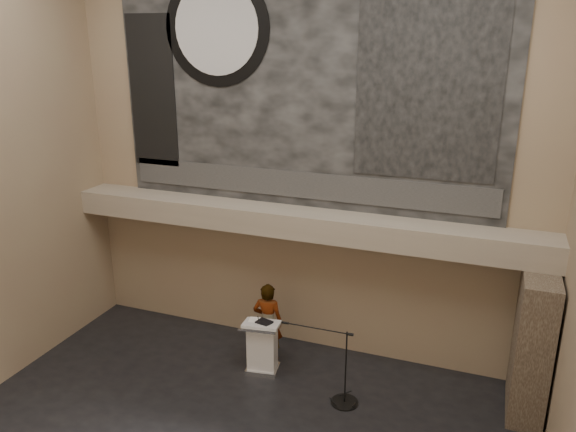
% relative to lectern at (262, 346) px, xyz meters
% --- Properties ---
extents(wall_back, '(10.00, 0.02, 8.50)m').
position_rel_lectern_xyz_m(wall_back, '(0.34, 1.39, 3.70)').
color(wall_back, '#91755C').
rests_on(wall_back, floor).
extents(soffit, '(10.00, 0.80, 0.50)m').
position_rel_lectern_xyz_m(soffit, '(0.34, 0.99, 2.40)').
color(soffit, gray).
rests_on(soffit, wall_back).
extents(sprinkler_left, '(0.04, 0.04, 0.06)m').
position_rel_lectern_xyz_m(sprinkler_left, '(-1.26, 0.94, 2.12)').
color(sprinkler_left, '#B2893D').
rests_on(sprinkler_left, soffit).
extents(sprinkler_right, '(0.04, 0.04, 0.06)m').
position_rel_lectern_xyz_m(sprinkler_right, '(2.24, 0.94, 2.12)').
color(sprinkler_right, '#B2893D').
rests_on(sprinkler_right, soffit).
extents(banner, '(8.00, 0.05, 5.00)m').
position_rel_lectern_xyz_m(banner, '(0.34, 1.36, 5.15)').
color(banner, black).
rests_on(banner, wall_back).
extents(banner_text_strip, '(7.76, 0.02, 0.55)m').
position_rel_lectern_xyz_m(banner_text_strip, '(0.34, 1.32, 3.10)').
color(banner_text_strip, '#313131').
rests_on(banner_text_strip, banner).
extents(banner_clock_rim, '(2.30, 0.02, 2.30)m').
position_rel_lectern_xyz_m(banner_clock_rim, '(-1.46, 1.32, 6.15)').
color(banner_clock_rim, black).
rests_on(banner_clock_rim, banner).
extents(banner_clock_face, '(1.84, 0.02, 1.84)m').
position_rel_lectern_xyz_m(banner_clock_face, '(-1.46, 1.30, 6.15)').
color(banner_clock_face, silver).
rests_on(banner_clock_face, banner).
extents(banner_building_print, '(2.60, 0.02, 3.60)m').
position_rel_lectern_xyz_m(banner_building_print, '(2.74, 1.32, 5.25)').
color(banner_building_print, black).
rests_on(banner_building_print, banner).
extents(banner_brick_print, '(1.10, 0.02, 3.20)m').
position_rel_lectern_xyz_m(banner_brick_print, '(-3.06, 1.32, 4.85)').
color(banner_brick_print, black).
rests_on(banner_brick_print, banner).
extents(stone_pier, '(0.60, 1.40, 2.70)m').
position_rel_lectern_xyz_m(stone_pier, '(4.99, 0.54, 0.80)').
color(stone_pier, '#413428').
rests_on(stone_pier, floor).
extents(lectern, '(0.79, 0.62, 1.13)m').
position_rel_lectern_xyz_m(lectern, '(0.00, 0.00, 0.00)').
color(lectern, silver).
rests_on(lectern, floor).
extents(binder, '(0.35, 0.30, 0.04)m').
position_rel_lectern_xyz_m(binder, '(0.05, -0.01, 0.56)').
color(binder, black).
rests_on(binder, lectern).
extents(papers, '(0.28, 0.34, 0.00)m').
position_rel_lectern_xyz_m(papers, '(-0.18, 0.01, 0.55)').
color(papers, white).
rests_on(papers, lectern).
extents(speaker_person, '(0.67, 0.48, 1.74)m').
position_rel_lectern_xyz_m(speaker_person, '(-0.06, 0.44, 0.32)').
color(speaker_person, white).
rests_on(speaker_person, floor).
extents(mic_stand, '(1.51, 0.52, 1.50)m').
position_rel_lectern_xyz_m(mic_stand, '(1.82, -0.45, -0.32)').
color(mic_stand, black).
rests_on(mic_stand, floor).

